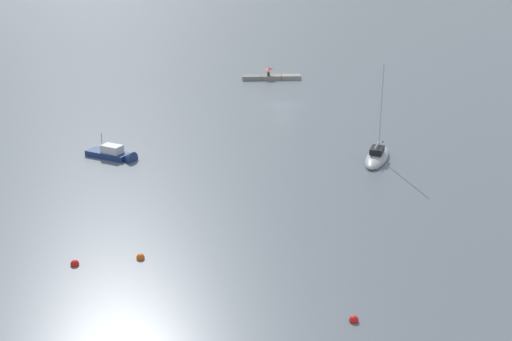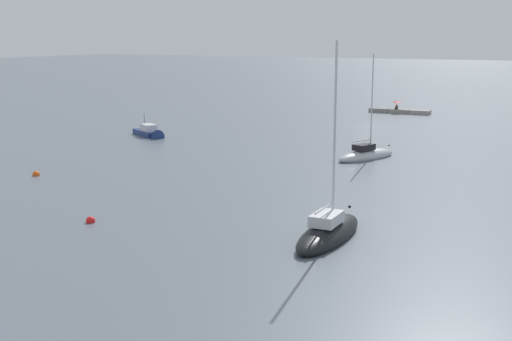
% 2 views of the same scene
% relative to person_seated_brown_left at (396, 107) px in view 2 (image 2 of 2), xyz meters
% --- Properties ---
extents(ground_plane, '(500.00, 500.00, 0.00)m').
position_rel_person_seated_brown_left_xyz_m(ground_plane, '(-0.47, 16.40, -0.88)').
color(ground_plane, slate).
extents(seawall_pier, '(9.24, 1.88, 0.63)m').
position_rel_person_seated_brown_left_xyz_m(seawall_pier, '(-0.47, -0.12, -0.57)').
color(seawall_pier, gray).
rests_on(seawall_pier, ground_plane).
extents(person_seated_brown_left, '(0.41, 0.62, 0.73)m').
position_rel_person_seated_brown_left_xyz_m(person_seated_brown_left, '(0.00, 0.00, 0.00)').
color(person_seated_brown_left, '#1E2333').
rests_on(person_seated_brown_left, seawall_pier).
extents(umbrella_open_red, '(1.39, 1.39, 1.30)m').
position_rel_person_seated_brown_left_xyz_m(umbrella_open_red, '(-0.00, -0.10, 0.87)').
color(umbrella_open_red, black).
rests_on(umbrella_open_red, seawall_pier).
extents(sailboat_grey_near, '(4.87, 7.57, 10.38)m').
position_rel_person_seated_brown_left_xyz_m(sailboat_grey_near, '(-7.70, 39.16, -0.52)').
color(sailboat_grey_near, '#ADB2B7').
rests_on(sailboat_grey_near, ground_plane).
extents(sailboat_black_far, '(2.45, 8.29, 11.86)m').
position_rel_person_seated_brown_left_xyz_m(sailboat_black_far, '(-13.75, 65.23, -0.47)').
color(sailboat_black_far, black).
rests_on(sailboat_black_far, ground_plane).
extents(motorboat_navy_near, '(5.72, 4.45, 3.17)m').
position_rel_person_seated_brown_left_xyz_m(motorboat_navy_near, '(19.46, 36.68, -0.55)').
color(motorboat_navy_near, navy).
rests_on(motorboat_navy_near, ground_plane).
extents(mooring_buoy_near, '(0.61, 0.61, 0.61)m').
position_rel_person_seated_brown_left_xyz_m(mooring_buoy_near, '(14.89, 59.48, -0.78)').
color(mooring_buoy_near, '#EA5914').
rests_on(mooring_buoy_near, ground_plane).
extents(mooring_buoy_mid, '(0.58, 0.58, 0.58)m').
position_rel_person_seated_brown_left_xyz_m(mooring_buoy_mid, '(1.06, 68.77, -0.78)').
color(mooring_buoy_mid, red).
rests_on(mooring_buoy_mid, ground_plane).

